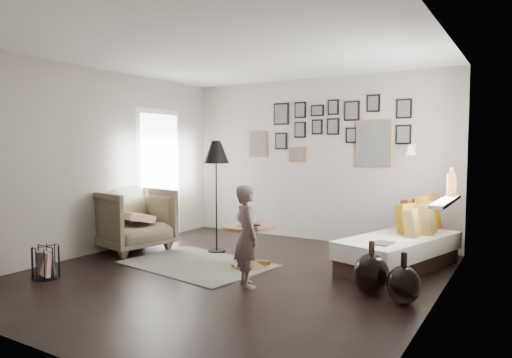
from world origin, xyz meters
The scene contains 23 objects.
ground centered at (0.00, 0.00, 0.00)m, with size 4.80×4.80×0.00m, color black.
wall_back centered at (0.00, 2.40, 1.30)m, with size 4.50×4.50×0.00m, color gray.
wall_front centered at (0.00, -2.40, 1.30)m, with size 4.50×4.50×0.00m, color gray.
wall_left centered at (-2.25, 0.00, 1.30)m, with size 4.80×4.80×0.00m, color gray.
wall_right centered at (2.25, 0.00, 1.30)m, with size 4.80×4.80×0.00m, color gray.
ceiling centered at (0.00, 0.00, 2.60)m, with size 4.80×4.80×0.00m, color white.
door_left centered at (-2.23, 1.20, 1.05)m, with size 0.00×2.14×2.14m.
window_right centered at (2.18, 1.34, 0.93)m, with size 0.15×1.32×1.30m.
gallery_wall centered at (0.29, 2.38, 1.74)m, with size 2.74×0.03×1.08m.
wall_sconce centered at (1.55, 2.13, 1.46)m, with size 0.18×0.36×0.16m.
rug centered at (-0.62, 0.15, 0.01)m, with size 1.78×1.25×0.01m, color #BCB5A5.
pedestal_table centered at (-0.01, 0.40, 0.25)m, with size 0.68×0.68×0.53m.
vase centered at (-0.09, 0.42, 0.68)m, with size 0.19×0.19×0.48m.
candles centered at (0.10, 0.40, 0.65)m, with size 0.12×0.12×0.25m.
daybed centered at (1.63, 1.38, 0.27)m, with size 1.25×1.91×0.87m.
magazine_on_daybed centered at (1.58, 0.74, 0.41)m, with size 0.20×0.27×0.01m, color black.
armchair centered at (-1.95, 0.31, 0.45)m, with size 0.96×0.99×0.90m, color brown.
armchair_cushion centered at (-1.92, 0.36, 0.48)m, with size 0.41×0.41×0.10m, color white.
floor_lamp centered at (-0.82, 0.84, 1.37)m, with size 0.37×0.37×1.59m.
magazine_basket centered at (-1.72, -1.23, 0.18)m, with size 0.31×0.31×0.37m.
demijohn_large centered at (1.65, 0.13, 0.21)m, with size 0.37×0.37×0.55m.
demijohn_small centered at (2.00, 0.01, 0.19)m, with size 0.32×0.32×0.50m.
child centered at (0.42, -0.30, 0.55)m, with size 0.40×0.26×1.10m, color #6D5657.
Camera 1 is at (3.00, -4.37, 1.50)m, focal length 32.00 mm.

